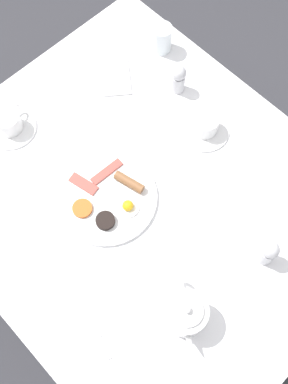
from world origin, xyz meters
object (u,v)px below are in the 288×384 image
at_px(salt_grinder, 178,79).
at_px(fork_by_plate, 94,327).
at_px(teacup_with_saucer_right, 205,125).
at_px(pepper_grinder, 268,253).
at_px(napkin_folded, 115,75).
at_px(water_glass_tall, 162,38).
at_px(teacup_with_saucer_left, 9,123).
at_px(teapot_near, 185,313).
at_px(breakfast_plate, 107,197).

relative_size(salt_grinder, fork_by_plate, 0.59).
relative_size(teacup_with_saucer_right, pepper_grinder, 1.50).
xyz_separation_m(teacup_with_saucer_right, fork_by_plate, (-0.62, -0.20, -0.02)).
bearing_deg(salt_grinder, fork_by_plate, -151.96).
distance_m(salt_grinder, napkin_folded, 0.21).
distance_m(water_glass_tall, fork_by_plate, 0.90).
distance_m(water_glass_tall, napkin_folded, 0.19).
bearing_deg(teacup_with_saucer_left, teapot_near, -91.79).
relative_size(napkin_folded, fork_by_plate, 1.00).
xyz_separation_m(teacup_with_saucer_right, water_glass_tall, (0.13, 0.31, 0.02)).
distance_m(breakfast_plate, salt_grinder, 0.43).
xyz_separation_m(teapot_near, fork_by_plate, (-0.18, 0.14, -0.05)).
bearing_deg(salt_grinder, napkin_folded, 122.10).
bearing_deg(salt_grinder, teacup_with_saucer_right, -106.99).
height_order(teapot_near, teacup_with_saucer_left, teapot_near).
bearing_deg(teacup_with_saucer_left, water_glass_tall, -10.61).
xyz_separation_m(teacup_with_saucer_left, teacup_with_saucer_right, (0.41, -0.41, -0.00)).
height_order(water_glass_tall, fork_by_plate, water_glass_tall).
xyz_separation_m(pepper_grinder, napkin_folded, (0.12, 0.71, -0.05)).
bearing_deg(fork_by_plate, napkin_folded, 43.13).
height_order(breakfast_plate, teapot_near, teapot_near).
height_order(teacup_with_saucer_left, water_glass_tall, water_glass_tall).
xyz_separation_m(breakfast_plate, napkin_folded, (0.30, 0.29, -0.00)).
bearing_deg(napkin_folded, teapot_near, -119.61).
bearing_deg(teacup_with_saucer_left, salt_grinder, -28.37).
distance_m(teapot_near, fork_by_plate, 0.24).
relative_size(breakfast_plate, teacup_with_saucer_left, 1.89).
bearing_deg(fork_by_plate, pepper_grinder, -22.32).
distance_m(salt_grinder, fork_by_plate, 0.76).
relative_size(teacup_with_saucer_left, salt_grinder, 1.50).
relative_size(breakfast_plate, water_glass_tall, 3.15).
bearing_deg(napkin_folded, pepper_grinder, -99.26).
bearing_deg(pepper_grinder, teapot_near, 170.35).
height_order(breakfast_plate, fork_by_plate, breakfast_plate).
bearing_deg(napkin_folded, salt_grinder, -57.90).
bearing_deg(teacup_with_saucer_right, teacup_with_saucer_left, 135.21).
xyz_separation_m(teapot_near, teacup_with_saucer_right, (0.44, 0.33, -0.02)).
height_order(salt_grinder, fork_by_plate, salt_grinder).
relative_size(breakfast_plate, teapot_near, 1.78).
distance_m(teacup_with_saucer_left, pepper_grinder, 0.82).
distance_m(breakfast_plate, napkin_folded, 0.42).
relative_size(teacup_with_saucer_left, water_glass_tall, 1.66).
bearing_deg(teapot_near, salt_grinder, 173.07).
xyz_separation_m(teacup_with_saucer_left, napkin_folded, (0.35, -0.08, -0.02)).
height_order(teacup_with_saucer_right, pepper_grinder, pepper_grinder).
bearing_deg(teacup_with_saucer_right, teapot_near, -142.49).
xyz_separation_m(teacup_with_saucer_left, water_glass_tall, (0.54, -0.10, 0.02)).
bearing_deg(water_glass_tall, teacup_with_saucer_left, 169.39).
height_order(water_glass_tall, pepper_grinder, pepper_grinder).
bearing_deg(salt_grinder, water_glass_tall, 62.66).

